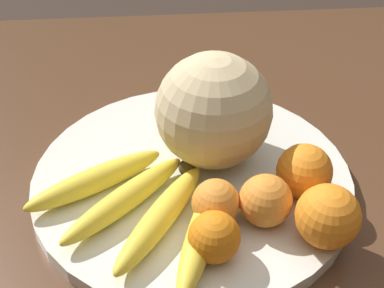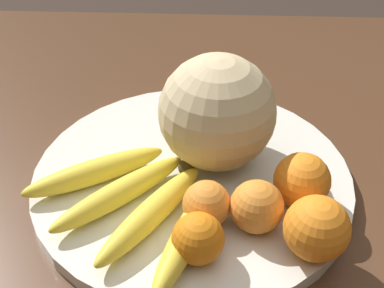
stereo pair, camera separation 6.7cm
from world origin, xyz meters
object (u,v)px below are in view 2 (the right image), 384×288
Objects in this scene: orange_front_right at (207,204)px; banana_bunch at (137,201)px; melon at (217,112)px; orange_back_right at (198,238)px; orange_mid_center at (302,181)px; kitchen_table at (181,228)px; orange_front_left at (257,206)px; produce_tag at (273,204)px; fruit_bowl at (192,179)px; orange_back_left at (317,228)px.

banana_bunch is at bearing -9.99° from orange_front_right.
melon reaches higher than orange_back_right.
orange_mid_center is at bearing -161.08° from orange_front_right.
orange_mid_center is (-0.11, -0.04, 0.01)m from orange_front_right.
orange_front_right is (0.01, 0.12, -0.05)m from melon.
orange_back_right is (-0.03, 0.13, 0.13)m from kitchen_table.
orange_front_left is (-0.05, 0.12, -0.04)m from melon.
orange_front_left reaches higher than orange_front_right.
orange_mid_center is at bearing -142.50° from orange_front_left.
kitchen_table is at bearing -78.31° from orange_back_right.
produce_tag is (-0.02, -0.04, -0.03)m from orange_front_left.
banana_bunch is 0.14m from orange_front_left.
orange_front_left reaches higher than fruit_bowl.
orange_front_right is 0.05m from orange_back_right.
fruit_bowl is 0.14m from orange_back_right.
orange_back_left is (-0.01, 0.08, 0.00)m from orange_mid_center.
produce_tag is at bearing 13.89° from orange_mid_center.
kitchen_table is 5.98× the size of banana_bunch.
banana_bunch is 0.09m from orange_front_right.
orange_front_left is at bearing -143.05° from orange_back_right.
orange_front_right is 0.12m from orange_mid_center.
melon is 1.64× the size of produce_tag.
orange_back_left is (-0.14, 0.13, 0.05)m from fruit_bowl.
melon reaches higher than orange_front_left.
orange_front_left is at bearing 175.92° from orange_front_right.
orange_back_left is at bearing 113.96° from banana_bunch.
orange_front_left is at bearing 138.08° from kitchen_table.
orange_mid_center is (-0.10, 0.08, -0.04)m from melon.
kitchen_table is 0.18m from orange_front_left.
orange_back_left reaches higher than kitchen_table.
melon is at bearing -95.99° from orange_back_right.
orange_mid_center is at bearing 142.30° from melon.
orange_back_left is (-0.11, 0.16, -0.04)m from melon.
orange_back_left is at bearing 149.85° from orange_front_left.
banana_bunch is at bearing -33.52° from produce_tag.
orange_front_left is 0.91× the size of orange_mid_center.
fruit_bowl is 0.13m from orange_front_left.
orange_mid_center reaches higher than fruit_bowl.
orange_mid_center is 0.08m from orange_back_left.
banana_bunch is 0.20m from orange_mid_center.
fruit_bowl is 0.12m from produce_tag.
orange_mid_center is (-0.20, -0.02, 0.02)m from banana_bunch.
banana_bunch is 4.43× the size of orange_back_right.
produce_tag reaches higher than kitchen_table.
banana_bunch is 0.17m from produce_tag.
kitchen_table is 24.49× the size of orange_front_left.
produce_tag is (-0.12, 0.05, 0.10)m from kitchen_table.
orange_back_right is (0.12, 0.09, -0.01)m from orange_mid_center.
melon is 2.62× the size of orange_back_right.
kitchen_table is 0.14m from banana_bunch.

